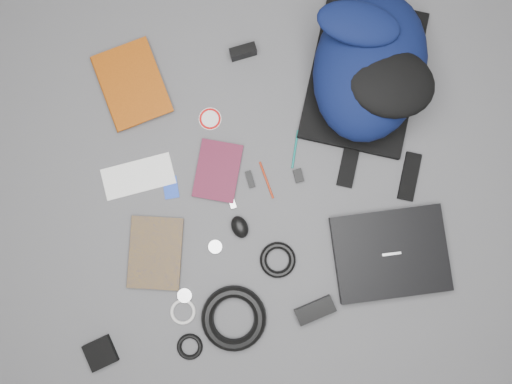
{
  "coord_description": "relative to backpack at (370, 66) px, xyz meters",
  "views": [
    {
      "loc": [
        -0.02,
        -0.11,
        1.63
      ],
      "look_at": [
        0.0,
        0.0,
        0.02
      ],
      "focal_mm": 35.0,
      "sensor_mm": 36.0,
      "label": 1
    }
  ],
  "objects": [
    {
      "name": "power_cord_coil",
      "position": [
        -0.54,
        -0.71,
        -0.09
      ],
      "size": [
        0.23,
        0.23,
        0.04
      ],
      "primitive_type": "torus",
      "rotation": [
        0.0,
        0.0,
        0.11
      ],
      "color": "black",
      "rests_on": "ground"
    },
    {
      "name": "white_cable_coil",
      "position": [
        -0.7,
        -0.67,
        -0.11
      ],
      "size": [
        0.11,
        0.11,
        0.01
      ],
      "primitive_type": "torus",
      "rotation": [
        0.0,
        0.0,
        0.38
      ],
      "color": "silver",
      "rests_on": "ground"
    },
    {
      "name": "laptop",
      "position": [
        -0.01,
        -0.59,
        -0.09
      ],
      "size": [
        0.36,
        0.29,
        0.04
      ],
      "primitive_type": "cube",
      "rotation": [
        0.0,
        0.0,
        -0.03
      ],
      "color": "black",
      "rests_on": "ground"
    },
    {
      "name": "pouch",
      "position": [
        -0.98,
        -0.75,
        -0.1
      ],
      "size": [
        0.11,
        0.11,
        0.02
      ],
      "primitive_type": "cube",
      "rotation": [
        0.0,
        0.0,
        0.28
      ],
      "color": "black",
      "rests_on": "ground"
    },
    {
      "name": "headphone_right",
      "position": [
        -0.69,
        -0.62,
        -0.11
      ],
      "size": [
        0.06,
        0.06,
        0.01
      ],
      "primitive_type": "cylinder",
      "rotation": [
        0.0,
        0.0,
        0.37
      ],
      "color": "silver",
      "rests_on": "ground"
    },
    {
      "name": "sticker_disc",
      "position": [
        -0.52,
        -0.06,
        -0.11
      ],
      "size": [
        0.1,
        0.1,
        0.0
      ],
      "primitive_type": "cylinder",
      "rotation": [
        0.0,
        0.0,
        -0.43
      ],
      "color": "white",
      "rests_on": "ground"
    },
    {
      "name": "key_fob",
      "position": [
        -0.26,
        -0.29,
        -0.11
      ],
      "size": [
        0.03,
        0.05,
        0.01
      ],
      "primitive_type": "cube",
      "rotation": [
        0.0,
        0.0,
        0.1
      ],
      "color": "black",
      "rests_on": "ground"
    },
    {
      "name": "id_badge",
      "position": [
        -0.68,
        -0.27,
        -0.11
      ],
      "size": [
        0.05,
        0.07,
        0.0
      ],
      "primitive_type": "cube",
      "rotation": [
        0.0,
        0.0,
        0.01
      ],
      "color": "#183AB8",
      "rests_on": "ground"
    },
    {
      "name": "usb_silver",
      "position": [
        -0.49,
        -0.34,
        -0.11
      ],
      "size": [
        0.02,
        0.05,
        0.01
      ],
      "primitive_type": "cube",
      "rotation": [
        0.0,
        0.0,
        0.14
      ],
      "color": "#B2B3B5",
      "rests_on": "ground"
    },
    {
      "name": "cable_coil",
      "position": [
        -0.37,
        -0.55,
        -0.1
      ],
      "size": [
        0.12,
        0.12,
        0.02
      ],
      "primitive_type": "torus",
      "rotation": [
        0.0,
        0.0,
        -0.05
      ],
      "color": "black",
      "rests_on": "ground"
    },
    {
      "name": "dvd_case",
      "position": [
        -0.52,
        -0.24,
        -0.1
      ],
      "size": [
        0.19,
        0.23,
        0.02
      ],
      "primitive_type": "cube",
      "rotation": [
        0.0,
        0.0,
        -0.33
      ],
      "color": "#3F0C1C",
      "rests_on": "ground"
    },
    {
      "name": "compact_camera",
      "position": [
        -0.38,
        0.14,
        -0.09
      ],
      "size": [
        0.09,
        0.04,
        0.05
      ],
      "primitive_type": "cube",
      "rotation": [
        0.0,
        0.0,
        0.13
      ],
      "color": "black",
      "rests_on": "ground"
    },
    {
      "name": "comic_book",
      "position": [
        -0.84,
        -0.45,
        -0.1
      ],
      "size": [
        0.21,
        0.26,
        0.02
      ],
      "primitive_type": "imported",
      "rotation": [
        0.0,
        0.0,
        -0.21
      ],
      "color": "#A0770B",
      "rests_on": "ground"
    },
    {
      "name": "pen_teal",
      "position": [
        -0.26,
        -0.2,
        -0.11
      ],
      "size": [
        0.05,
        0.12,
        0.01
      ],
      "primitive_type": "cylinder",
      "rotation": [
        1.57,
        0.0,
        -0.31
      ],
      "color": "#0B635B",
      "rests_on": "ground"
    },
    {
      "name": "power_brick",
      "position": [
        -0.28,
        -0.73,
        -0.1
      ],
      "size": [
        0.13,
        0.08,
        0.03
      ],
      "primitive_type": "cube",
      "rotation": [
        0.0,
        0.0,
        0.24
      ],
      "color": "black",
      "rests_on": "ground"
    },
    {
      "name": "mouse",
      "position": [
        -0.48,
        -0.43,
        -0.09
      ],
      "size": [
        0.07,
        0.09,
        0.04
      ],
      "primitive_type": "ellipsoid",
      "rotation": [
        0.0,
        0.0,
        0.26
      ],
      "color": "black",
      "rests_on": "ground"
    },
    {
      "name": "pen_red",
      "position": [
        -0.37,
        -0.29,
        -0.11
      ],
      "size": [
        0.03,
        0.13,
        0.01
      ],
      "primitive_type": "cylinder",
      "rotation": [
        1.57,
        0.0,
        0.19
      ],
      "color": "#98250B",
      "rests_on": "ground"
    },
    {
      "name": "usb_black",
      "position": [
        -0.42,
        -0.28,
        -0.11
      ],
      "size": [
        0.03,
        0.06,
        0.01
      ],
      "primitive_type": "cube",
      "rotation": [
        0.0,
        0.0,
        0.13
      ],
      "color": "black",
      "rests_on": "ground"
    },
    {
      "name": "ground",
      "position": [
        -0.41,
        -0.33,
        -0.11
      ],
      "size": [
        4.0,
        4.0,
        0.0
      ],
      "primitive_type": "plane",
      "color": "#4F4F51",
      "rests_on": "ground"
    },
    {
      "name": "backpack",
      "position": [
        0.0,
        0.0,
        0.0
      ],
      "size": [
        0.54,
        0.64,
        0.22
      ],
      "primitive_type": null,
      "rotation": [
        0.0,
        0.0,
        -0.37
      ],
      "color": "black",
      "rests_on": "ground"
    },
    {
      "name": "headphone_left",
      "position": [
        -0.57,
        -0.48,
        -0.11
      ],
      "size": [
        0.05,
        0.05,
        0.01
      ],
      "primitive_type": "cylinder",
      "rotation": [
        0.0,
        0.0,
        0.02
      ],
      "color": "silver",
      "rests_on": "ground"
    },
    {
      "name": "earbud_coil",
      "position": [
        -0.69,
        -0.78,
        -0.1
      ],
      "size": [
        0.1,
        0.1,
        0.02
      ],
      "primitive_type": "torus",
      "rotation": [
        0.0,
        0.0,
        -0.23
      ],
      "color": "black",
      "rests_on": "ground"
    },
    {
      "name": "envelope",
      "position": [
        -0.78,
        -0.21,
        -0.11
      ],
      "size": [
        0.24,
        0.13,
        0.0
      ],
      "primitive_type": "cube",
      "rotation": [
        0.0,
        0.0,
        0.1
      ],
      "color": "white",
      "rests_on": "ground"
    },
    {
      "name": "textbook_red",
      "position": [
        -0.85,
        0.07,
        -0.1
      ],
      "size": [
        0.25,
        0.3,
        0.03
      ],
      "primitive_type": "imported",
      "rotation": [
        0.0,
        0.0,
        0.21
      ],
      "color": "#873607",
      "rests_on": "ground"
    }
  ]
}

